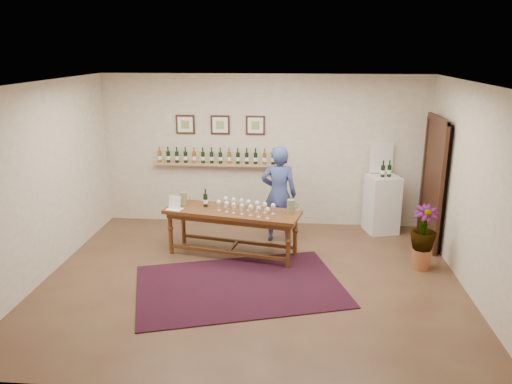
# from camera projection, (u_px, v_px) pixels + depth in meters

# --- Properties ---
(ground) EXTENTS (6.00, 6.00, 0.00)m
(ground) POSITION_uv_depth(u_px,v_px,m) (251.00, 280.00, 7.24)
(ground) COLOR brown
(ground) RESTS_ON ground
(room_shell) EXTENTS (6.00, 6.00, 6.00)m
(room_shell) POSITION_uv_depth(u_px,v_px,m) (384.00, 177.00, 8.53)
(room_shell) COLOR silver
(room_shell) RESTS_ON ground
(rug) EXTENTS (3.28, 2.64, 0.02)m
(rug) POSITION_uv_depth(u_px,v_px,m) (239.00, 286.00, 7.05)
(rug) COLOR #4C0D10
(rug) RESTS_ON ground
(tasting_table) EXTENTS (2.25, 1.12, 0.76)m
(tasting_table) POSITION_uv_depth(u_px,v_px,m) (232.00, 217.00, 7.94)
(tasting_table) COLOR #4F2B13
(tasting_table) RESTS_ON ground
(table_glasses) EXTENTS (1.34, 0.77, 0.18)m
(table_glasses) POSITION_uv_depth(u_px,v_px,m) (246.00, 207.00, 7.79)
(table_glasses) COLOR white
(table_glasses) RESTS_ON tasting_table
(table_bottles) EXTENTS (0.33, 0.26, 0.31)m
(table_bottles) POSITION_uv_depth(u_px,v_px,m) (207.00, 197.00, 8.08)
(table_bottles) COLOR black
(table_bottles) RESTS_ON tasting_table
(pitcher_left) EXTENTS (0.17, 0.17, 0.21)m
(pitcher_left) POSITION_uv_depth(u_px,v_px,m) (183.00, 198.00, 8.17)
(pitcher_left) COLOR olive
(pitcher_left) RESTS_ON tasting_table
(pitcher_right) EXTENTS (0.17, 0.17, 0.22)m
(pitcher_right) POSITION_uv_depth(u_px,v_px,m) (291.00, 207.00, 7.73)
(pitcher_right) COLOR olive
(pitcher_right) RESTS_ON tasting_table
(menu_card) EXTENTS (0.27, 0.22, 0.22)m
(menu_card) POSITION_uv_depth(u_px,v_px,m) (175.00, 202.00, 7.95)
(menu_card) COLOR white
(menu_card) RESTS_ON tasting_table
(display_pedestal) EXTENTS (0.64, 0.64, 1.04)m
(display_pedestal) POSITION_uv_depth(u_px,v_px,m) (382.00, 204.00, 9.01)
(display_pedestal) COLOR white
(display_pedestal) RESTS_ON ground
(pedestal_bottles) EXTENTS (0.28, 0.14, 0.27)m
(pedestal_bottles) POSITION_uv_depth(u_px,v_px,m) (386.00, 169.00, 8.78)
(pedestal_bottles) COLOR black
(pedestal_bottles) RESTS_ON display_pedestal
(info_sign) EXTENTS (0.42, 0.13, 0.59)m
(info_sign) POSITION_uv_depth(u_px,v_px,m) (381.00, 158.00, 8.95)
(info_sign) COLOR white
(info_sign) RESTS_ON display_pedestal
(potted_plant) EXTENTS (0.47, 0.47, 0.87)m
(potted_plant) POSITION_uv_depth(u_px,v_px,m) (423.00, 237.00, 7.47)
(potted_plant) COLOR #A35936
(potted_plant) RESTS_ON ground
(person) EXTENTS (0.64, 0.45, 1.68)m
(person) POSITION_uv_depth(u_px,v_px,m) (279.00, 194.00, 8.50)
(person) COLOR #35427F
(person) RESTS_ON ground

